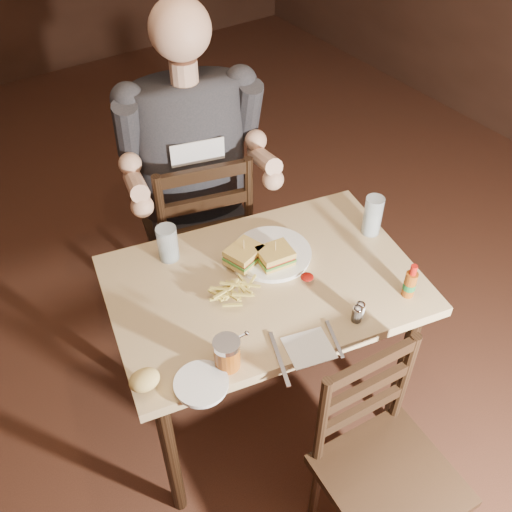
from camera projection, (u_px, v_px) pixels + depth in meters
room_shell at (135, 113)px, 1.56m from camera, size 7.00×7.00×7.00m
main_table at (264, 300)px, 2.03m from camera, size 1.18×0.90×0.77m
chair_far at (198, 232)px, 2.61m from camera, size 0.55×0.58×0.96m
chair_near at (390, 480)px, 1.80m from camera, size 0.43×0.46×0.85m
diner at (192, 137)px, 2.21m from camera, size 0.69×0.60×1.02m
dinner_plate at (272, 254)px, 2.06m from camera, size 0.33×0.33×0.02m
sandwich_left at (275, 252)px, 1.98m from camera, size 0.13×0.11×0.10m
sandwich_right at (244, 250)px, 1.99m from camera, size 0.14×0.13×0.10m
fries_pile at (237, 290)px, 1.89m from camera, size 0.25×0.20×0.04m
ketchup_dollop at (307, 277)px, 1.95m from camera, size 0.06×0.06×0.01m
glass_left at (168, 243)px, 2.01m from camera, size 0.09×0.09×0.14m
glass_right at (373, 216)px, 2.11m from camera, size 0.08×0.08×0.16m
hot_sauce at (411, 281)px, 1.88m from camera, size 0.05×0.05×0.13m
salt_shaker at (360, 310)px, 1.83m from camera, size 0.04×0.04×0.06m
pepper_shaker at (357, 314)px, 1.82m from camera, size 0.04×0.04×0.06m
syrup_dispenser at (227, 354)px, 1.68m from camera, size 0.10×0.10×0.11m
napkin at (309, 348)px, 1.76m from camera, size 0.17×0.16×0.00m
knife at (279, 358)px, 1.72m from camera, size 0.08×0.20×0.00m
fork at (334, 339)px, 1.78m from camera, size 0.06×0.14×0.00m
side_plate at (201, 385)px, 1.65m from camera, size 0.19×0.19×0.01m
bread_roll at (144, 380)px, 1.62m from camera, size 0.11×0.09×0.05m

